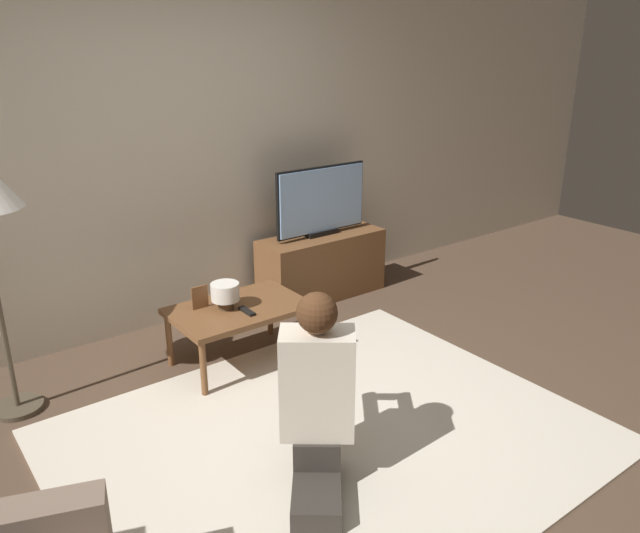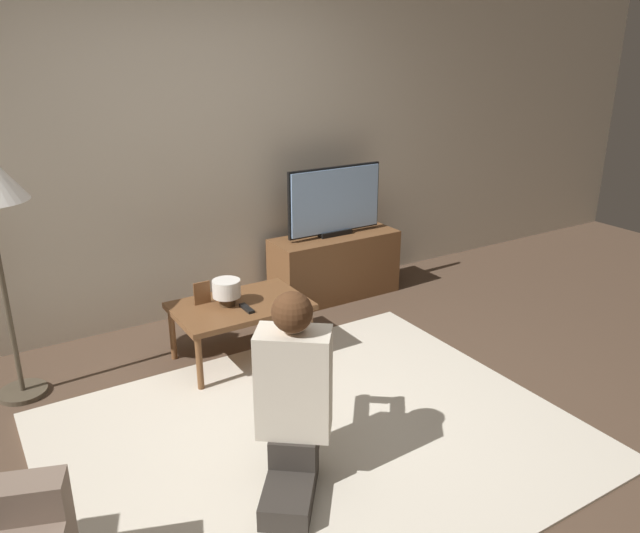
% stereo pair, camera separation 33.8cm
% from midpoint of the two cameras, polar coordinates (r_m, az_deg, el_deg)
% --- Properties ---
extents(ground_plane, '(10.00, 10.00, 0.00)m').
position_cam_midpoint_polar(ground_plane, '(3.44, 2.51, -15.62)').
color(ground_plane, brown).
extents(wall_back, '(10.00, 0.06, 2.60)m').
position_cam_midpoint_polar(wall_back, '(4.57, -11.18, 10.82)').
color(wall_back, beige).
rests_on(wall_back, ground_plane).
extents(rug, '(2.67, 2.17, 0.02)m').
position_cam_midpoint_polar(rug, '(3.43, 2.51, -15.51)').
color(rug, beige).
rests_on(rug, ground_plane).
extents(tv_stand, '(1.05, 0.38, 0.52)m').
position_cam_midpoint_polar(tv_stand, '(5.09, 3.25, 0.02)').
color(tv_stand, brown).
rests_on(tv_stand, ground_plane).
extents(tv, '(0.83, 0.08, 0.55)m').
position_cam_midpoint_polar(tv, '(4.94, 3.35, 5.98)').
color(tv, black).
rests_on(tv, tv_stand).
extents(coffee_table, '(0.85, 0.56, 0.40)m').
position_cam_midpoint_polar(coffee_table, '(4.06, -4.95, -3.98)').
color(coffee_table, brown).
rests_on(coffee_table, ground_plane).
extents(person_kneeling, '(0.68, 0.78, 0.96)m').
position_cam_midpoint_polar(person_kneeling, '(2.90, 0.96, -11.53)').
color(person_kneeling, '#332D28').
rests_on(person_kneeling, rug).
extents(picture_frame, '(0.11, 0.01, 0.15)m').
position_cam_midpoint_polar(picture_frame, '(4.04, -8.39, -2.46)').
color(picture_frame, brown).
rests_on(picture_frame, coffee_table).
extents(table_lamp, '(0.18, 0.18, 0.17)m').
position_cam_midpoint_polar(table_lamp, '(3.99, -6.16, -2.20)').
color(table_lamp, '#4C3823').
rests_on(table_lamp, coffee_table).
extents(remote, '(0.04, 0.15, 0.02)m').
position_cam_midpoint_polar(remote, '(3.94, -4.28, -3.88)').
color(remote, black).
rests_on(remote, coffee_table).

